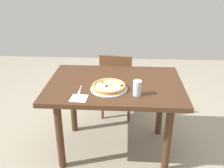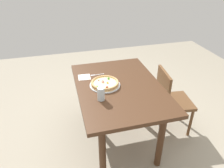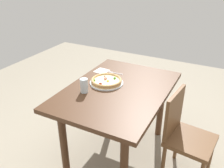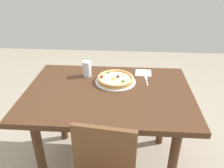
# 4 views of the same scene
# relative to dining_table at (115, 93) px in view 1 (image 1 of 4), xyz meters

# --- Properties ---
(ground_plane) EXTENTS (6.00, 6.00, 0.00)m
(ground_plane) POSITION_rel_dining_table_xyz_m (0.00, 0.00, -0.67)
(ground_plane) COLOR #9E937F
(dining_table) EXTENTS (1.30, 0.92, 0.78)m
(dining_table) POSITION_rel_dining_table_xyz_m (0.00, 0.00, 0.00)
(dining_table) COLOR #472B19
(dining_table) RESTS_ON ground
(chair_near) EXTENTS (0.44, 0.44, 0.87)m
(chair_near) POSITION_rel_dining_table_xyz_m (0.01, -0.67, -0.20)
(chair_near) COLOR brown
(chair_near) RESTS_ON ground
(plate) EXTENTS (0.34, 0.34, 0.01)m
(plate) POSITION_rel_dining_table_xyz_m (0.05, 0.15, 0.11)
(plate) COLOR silver
(plate) RESTS_ON dining_table
(pizza) EXTENTS (0.30, 0.30, 0.05)m
(pizza) POSITION_rel_dining_table_xyz_m (0.05, 0.15, 0.14)
(pizza) COLOR tan
(pizza) RESTS_ON plate
(fork) EXTENTS (0.02, 0.17, 0.00)m
(fork) POSITION_rel_dining_table_xyz_m (0.31, 0.19, 0.11)
(fork) COLOR silver
(fork) RESTS_ON dining_table
(drinking_glass) EXTENTS (0.07, 0.07, 0.14)m
(drinking_glass) POSITION_rel_dining_table_xyz_m (-0.21, 0.25, 0.18)
(drinking_glass) COLOR silver
(drinking_glass) RESTS_ON dining_table
(napkin) EXTENTS (0.15, 0.15, 0.00)m
(napkin) POSITION_rel_dining_table_xyz_m (0.29, 0.34, 0.11)
(napkin) COLOR white
(napkin) RESTS_ON dining_table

